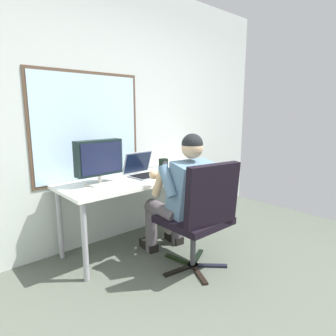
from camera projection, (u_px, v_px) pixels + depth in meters
The scene contains 10 objects.
ground_plane at pixel (298, 324), 1.98m from camera, with size 4.46×4.19×0.02m, color #4C5247.
wall_rear at pixel (123, 114), 3.22m from camera, with size 4.46×0.08×2.78m.
desk at pixel (147, 183), 3.09m from camera, with size 1.83×0.66×0.73m.
office_chair at pixel (202, 211), 2.49m from camera, with size 0.60×0.64×1.00m.
person_seated at pixel (182, 195), 2.70m from camera, with size 0.57×0.82×1.22m.
crt_monitor at pixel (99, 159), 2.70m from camera, with size 0.46×0.20×0.42m.
laptop at pixel (143, 170), 3.12m from camera, with size 0.37×0.36×0.25m.
wine_glass at pixel (185, 165), 3.20m from camera, with size 0.09×0.09×0.14m.
desk_speaker at pixel (163, 165), 3.35m from camera, with size 0.09×0.09×0.14m.
book_stack at pixel (181, 167), 3.48m from camera, with size 0.19×0.16×0.04m.
Camera 1 is at (-1.81, -0.72, 1.41)m, focal length 31.15 mm.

